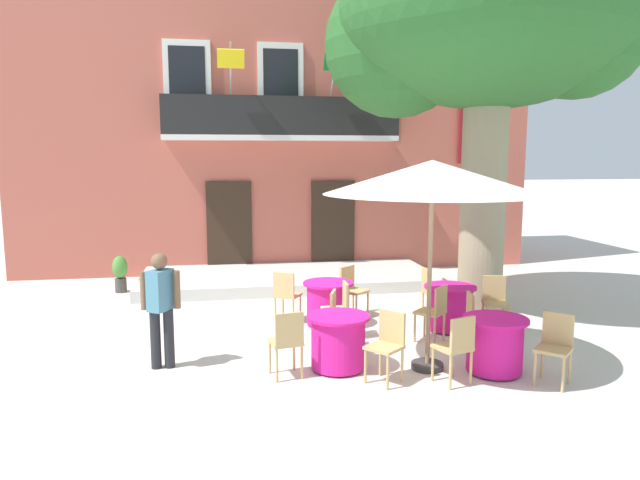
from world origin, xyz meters
The scene contains 23 objects.
ground_plane centered at (0.00, 0.00, 0.00)m, with size 120.00×120.00×0.00m, color beige.
building_facade centered at (0.04, 6.99, 3.75)m, with size 13.00×5.09×7.50m.
entrance_step_platform centered at (0.04, 3.63, 0.12)m, with size 6.62×2.73×0.25m, color silver.
plane_tree centered at (3.21, 0.62, 5.18)m, with size 5.51×4.84×6.96m.
cafe_table_near_tree centered at (0.09, -1.89, 0.39)m, with size 0.86×0.86×0.76m.
cafe_chair_near_tree_0 centered at (0.27, -1.16, 0.53)m, with size 0.51×0.51×0.91m.
cafe_chair_near_tree_1 centered at (-0.63, -2.11, 0.53)m, with size 0.47×0.47×0.91m.
cafe_chair_near_tree_2 centered at (0.64, -2.42, 0.53)m, with size 0.56×0.56×0.91m.
cafe_table_middle centered at (2.30, -0.42, 0.39)m, with size 0.86×0.86×0.76m.
cafe_chair_middle_0 centered at (1.81, -0.99, 0.53)m, with size 0.57×0.57×0.91m.
cafe_chair_middle_1 centered at (3.04, -0.54, 0.53)m, with size 0.49×0.49×0.91m.
cafe_chair_middle_2 centered at (2.25, 0.33, 0.53)m, with size 0.41×0.41×0.91m.
cafe_table_front centered at (2.15, -2.37, 0.39)m, with size 0.86×0.86×0.76m.
cafe_chair_front_0 centered at (2.23, -1.62, 0.53)m, with size 0.47×0.47×0.91m.
cafe_chair_front_1 centered at (1.46, -2.69, 0.53)m, with size 0.51×0.51×0.91m.
cafe_chair_front_2 centered at (2.73, -2.85, 0.53)m, with size 0.57×0.57×0.91m.
cafe_table_far_side centered at (0.34, 0.20, 0.39)m, with size 0.86×0.86×0.76m.
cafe_chair_far_side_0 centered at (0.87, 0.73, 0.53)m, with size 0.56×0.56×0.91m.
cafe_chair_far_side_1 centered at (-0.35, 0.50, 0.53)m, with size 0.54×0.54×0.91m.
cafe_chair_far_side_2 centered at (0.38, -0.55, 0.53)m, with size 0.42×0.42×0.91m.
cafe_umbrella centered at (1.31, -2.08, 2.61)m, with size 2.90×2.90×2.85m.
ground_planter_left centered at (-3.62, 3.39, 0.44)m, with size 0.31×0.31×0.79m.
pedestrian_near_entrance centered at (-2.28, -1.43, 0.91)m, with size 0.53×0.40×1.61m.
Camera 1 is at (-1.43, -9.38, 2.89)m, focal length 32.57 mm.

